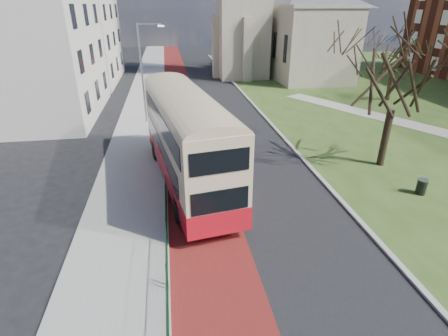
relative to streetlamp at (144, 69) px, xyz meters
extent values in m
plane|color=black|center=(4.35, -18.00, -4.59)|extent=(160.00, 160.00, 0.00)
cube|color=black|center=(5.85, 2.00, -4.59)|extent=(9.00, 120.00, 0.01)
cube|color=#591414|center=(3.15, 2.00, -4.59)|extent=(3.40, 120.00, 0.01)
cube|color=gray|center=(-0.65, 2.00, -4.53)|extent=(4.00, 120.00, 0.12)
cube|color=#999993|center=(1.35, 2.00, -4.53)|extent=(0.25, 120.00, 0.13)
cube|color=#999993|center=(10.45, 4.00, -4.53)|extent=(0.25, 80.00, 0.13)
cube|color=#304B1B|center=(30.35, 4.00, -4.57)|extent=(40.00, 80.00, 0.04)
cylinder|color=#0E3D22|center=(1.40, -14.00, -3.49)|extent=(0.04, 24.00, 0.04)
cylinder|color=#0E3D22|center=(1.40, -14.00, -4.44)|extent=(0.04, 24.00, 0.04)
cube|color=gray|center=(20.85, 20.00, -0.09)|extent=(9.00, 18.00, 9.00)
cube|color=silver|center=(-9.65, 4.00, 1.66)|extent=(10.00, 14.00, 12.50)
cube|color=beige|center=(-9.65, 20.00, 0.91)|extent=(10.00, 16.00, 11.00)
cylinder|color=gray|center=(-0.15, 0.00, -0.47)|extent=(0.16, 0.16, 8.00)
cylinder|color=gray|center=(0.75, 0.00, 3.43)|extent=(1.80, 0.10, 0.10)
cube|color=silver|center=(1.65, 0.00, 3.28)|extent=(0.50, 0.18, 0.12)
cube|color=#B3101B|center=(2.69, -11.90, -3.46)|extent=(4.71, 12.51, 1.11)
cube|color=#CCB58B|center=(2.69, -11.90, -1.30)|extent=(4.67, 12.44, 3.22)
cube|color=black|center=(1.26, -11.79, -2.30)|extent=(1.62, 9.90, 1.05)
cube|color=black|center=(4.02, -11.35, -2.30)|extent=(1.62, 9.90, 1.05)
cube|color=black|center=(1.32, -12.12, -0.63)|extent=(1.78, 10.87, 1.00)
cube|color=black|center=(4.07, -11.68, -0.63)|extent=(1.78, 10.87, 1.00)
cube|color=black|center=(1.74, -5.90, -2.30)|extent=(2.47, 0.47, 1.17)
cube|color=black|center=(1.74, -5.90, -0.63)|extent=(2.47, 0.47, 1.00)
cube|color=orange|center=(1.74, -5.90, 0.00)|extent=(1.97, 0.41, 0.33)
cylinder|color=black|center=(0.77, -8.00, -4.02)|extent=(0.51, 1.19, 1.15)
cylinder|color=black|center=(3.33, -7.60, -4.02)|extent=(0.51, 1.19, 1.15)
cylinder|color=black|center=(1.99, -15.72, -4.02)|extent=(0.51, 1.19, 1.15)
cylinder|color=black|center=(4.55, -15.32, -4.02)|extent=(0.51, 1.19, 1.15)
cylinder|color=black|center=(15.04, -11.26, -2.75)|extent=(0.52, 0.52, 3.60)
cylinder|color=#2C2416|center=(25.19, 4.16, -3.13)|extent=(0.52, 0.52, 2.84)
cylinder|color=black|center=(15.06, -15.15, -4.14)|extent=(0.66, 0.66, 0.83)
cylinder|color=gray|center=(15.06, -15.15, -3.70)|extent=(0.70, 0.70, 0.06)
camera|label=1|loc=(1.89, -29.89, 4.79)|focal=28.00mm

